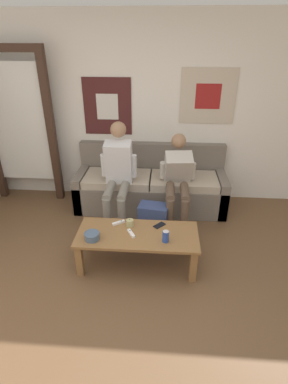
{
  "coord_description": "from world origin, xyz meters",
  "views": [
    {
      "loc": [
        0.29,
        -1.74,
        2.25
      ],
      "look_at": [
        0.07,
        1.26,
        0.66
      ],
      "focal_mm": 28.0,
      "sensor_mm": 36.0,
      "label": 1
    }
  ],
  "objects_px": {
    "couch": "(151,187)",
    "game_controller_near_left": "(119,223)",
    "backpack": "(153,220)",
    "coffee_table": "(138,239)",
    "pillar_candle": "(130,223)",
    "person_seated_teen": "(178,178)",
    "person_seated_adult": "(118,172)",
    "game_controller_near_right": "(131,233)",
    "drink_can_blue": "(166,236)",
    "ceramic_bowl": "(92,236)",
    "cell_phone": "(159,225)"
  },
  "relations": [
    {
      "from": "backpack",
      "to": "game_controller_near_left",
      "type": "height_order",
      "value": "game_controller_near_left"
    },
    {
      "from": "ceramic_bowl",
      "to": "cell_phone",
      "type": "bearing_deg",
      "value": 23.42
    },
    {
      "from": "game_controller_near_right",
      "to": "person_seated_adult",
      "type": "bearing_deg",
      "value": 106.31
    },
    {
      "from": "ceramic_bowl",
      "to": "pillar_candle",
      "type": "xyz_separation_m",
      "value": [
        0.36,
        0.26,
        -0.0
      ]
    },
    {
      "from": "cell_phone",
      "to": "coffee_table",
      "type": "bearing_deg",
      "value": -144.4
    },
    {
      "from": "couch",
      "to": "game_controller_near_right",
      "type": "xyz_separation_m",
      "value": [
        -0.14,
        -1.31,
        0.12
      ]
    },
    {
      "from": "drink_can_blue",
      "to": "backpack",
      "type": "bearing_deg",
      "value": 102.44
    },
    {
      "from": "person_seated_adult",
      "to": "pillar_candle",
      "type": "relative_size",
      "value": 14.11
    },
    {
      "from": "person_seated_teen",
      "to": "cell_phone",
      "type": "relative_size",
      "value": 7.75
    },
    {
      "from": "ceramic_bowl",
      "to": "cell_phone",
      "type": "height_order",
      "value": "ceramic_bowl"
    },
    {
      "from": "pillar_candle",
      "to": "cell_phone",
      "type": "height_order",
      "value": "pillar_candle"
    },
    {
      "from": "person_seated_teen",
      "to": "backpack",
      "type": "xyz_separation_m",
      "value": [
        -0.29,
        -0.36,
        -0.42
      ]
    },
    {
      "from": "cell_phone",
      "to": "game_controller_near_right",
      "type": "bearing_deg",
      "value": -148.09
    },
    {
      "from": "game_controller_near_right",
      "to": "coffee_table",
      "type": "bearing_deg",
      "value": 16.49
    },
    {
      "from": "couch",
      "to": "game_controller_near_left",
      "type": "relative_size",
      "value": 15.13
    },
    {
      "from": "ceramic_bowl",
      "to": "backpack",
      "type": "bearing_deg",
      "value": 50.13
    },
    {
      "from": "cell_phone",
      "to": "ceramic_bowl",
      "type": "bearing_deg",
      "value": -156.58
    },
    {
      "from": "person_seated_teen",
      "to": "drink_can_blue",
      "type": "height_order",
      "value": "person_seated_teen"
    },
    {
      "from": "couch",
      "to": "drink_can_blue",
      "type": "bearing_deg",
      "value": -80.99
    },
    {
      "from": "person_seated_adult",
      "to": "person_seated_teen",
      "type": "relative_size",
      "value": 1.16
    },
    {
      "from": "ceramic_bowl",
      "to": "drink_can_blue",
      "type": "xyz_separation_m",
      "value": [
        0.74,
        0.02,
        0.02
      ]
    },
    {
      "from": "backpack",
      "to": "cell_phone",
      "type": "bearing_deg",
      "value": -78.67
    },
    {
      "from": "couch",
      "to": "ceramic_bowl",
      "type": "relative_size",
      "value": 13.27
    },
    {
      "from": "pillar_candle",
      "to": "person_seated_teen",
      "type": "bearing_deg",
      "value": 56.87
    },
    {
      "from": "ceramic_bowl",
      "to": "cell_phone",
      "type": "relative_size",
      "value": 1.1
    },
    {
      "from": "ceramic_bowl",
      "to": "game_controller_near_right",
      "type": "height_order",
      "value": "ceramic_bowl"
    },
    {
      "from": "couch",
      "to": "cell_phone",
      "type": "relative_size",
      "value": 14.57
    },
    {
      "from": "drink_can_blue",
      "to": "person_seated_teen",
      "type": "bearing_deg",
      "value": 82.51
    },
    {
      "from": "couch",
      "to": "pillar_candle",
      "type": "bearing_deg",
      "value": -98.14
    },
    {
      "from": "backpack",
      "to": "ceramic_bowl",
      "type": "bearing_deg",
      "value": -129.87
    },
    {
      "from": "person_seated_adult",
      "to": "cell_phone",
      "type": "relative_size",
      "value": 8.98
    },
    {
      "from": "person_seated_teen",
      "to": "backpack",
      "type": "height_order",
      "value": "person_seated_teen"
    },
    {
      "from": "person_seated_teen",
      "to": "drink_can_blue",
      "type": "bearing_deg",
      "value": -97.49
    },
    {
      "from": "coffee_table",
      "to": "person_seated_teen",
      "type": "relative_size",
      "value": 1.14
    },
    {
      "from": "backpack",
      "to": "coffee_table",
      "type": "bearing_deg",
      "value": -103.78
    },
    {
      "from": "ceramic_bowl",
      "to": "game_controller_near_right",
      "type": "bearing_deg",
      "value": 16.24
    },
    {
      "from": "couch",
      "to": "drink_can_blue",
      "type": "height_order",
      "value": "couch"
    },
    {
      "from": "coffee_table",
      "to": "person_seated_adult",
      "type": "xyz_separation_m",
      "value": [
        -0.33,
        0.9,
        0.36
      ]
    },
    {
      "from": "game_controller_near_left",
      "to": "drink_can_blue",
      "type": "bearing_deg",
      "value": -28.63
    },
    {
      "from": "person_seated_adult",
      "to": "pillar_candle",
      "type": "bearing_deg",
      "value": -72.81
    },
    {
      "from": "backpack",
      "to": "pillar_candle",
      "type": "xyz_separation_m",
      "value": [
        -0.24,
        -0.45,
        0.25
      ]
    },
    {
      "from": "drink_can_blue",
      "to": "cell_phone",
      "type": "bearing_deg",
      "value": 104.11
    },
    {
      "from": "backpack",
      "to": "drink_can_blue",
      "type": "bearing_deg",
      "value": -77.56
    },
    {
      "from": "ceramic_bowl",
      "to": "coffee_table",
      "type": "bearing_deg",
      "value": 16.27
    },
    {
      "from": "backpack",
      "to": "game_controller_near_left",
      "type": "distance_m",
      "value": 0.59
    },
    {
      "from": "game_controller_near_right",
      "to": "cell_phone",
      "type": "xyz_separation_m",
      "value": [
        0.29,
        0.18,
        -0.01
      ]
    },
    {
      "from": "person_seated_teen",
      "to": "game_controller_near_right",
      "type": "relative_size",
      "value": 7.84
    },
    {
      "from": "drink_can_blue",
      "to": "game_controller_near_left",
      "type": "xyz_separation_m",
      "value": [
        -0.52,
        0.28,
        -0.05
      ]
    },
    {
      "from": "coffee_table",
      "to": "backpack",
      "type": "relative_size",
      "value": 3.15
    },
    {
      "from": "game_controller_near_left",
      "to": "pillar_candle",
      "type": "bearing_deg",
      "value": -16.82
    }
  ]
}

